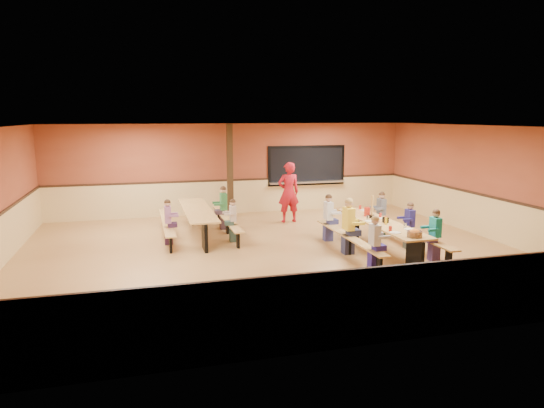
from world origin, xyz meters
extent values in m
plane|color=olive|center=(0.00, 0.00, 0.00)|extent=(12.00, 12.00, 0.00)
cube|color=brown|center=(0.00, 5.00, 1.50)|extent=(12.00, 0.04, 3.00)
cube|color=brown|center=(0.00, -5.00, 1.50)|extent=(12.00, 0.04, 3.00)
cube|color=brown|center=(6.00, 0.00, 1.50)|extent=(0.04, 10.00, 3.00)
cube|color=white|center=(0.00, 0.00, 3.00)|extent=(12.00, 10.00, 0.04)
cube|color=black|center=(2.60, 4.97, 1.55)|extent=(2.60, 0.06, 1.20)
cube|color=silver|center=(2.60, 4.88, 0.98)|extent=(2.70, 0.28, 0.06)
cube|color=black|center=(-0.20, 4.40, 1.50)|extent=(0.18, 0.18, 3.00)
cube|color=tan|center=(2.56, -0.61, 0.72)|extent=(0.75, 3.60, 0.04)
cube|color=black|center=(2.56, -2.16, 0.35)|extent=(0.08, 0.60, 0.70)
cube|color=black|center=(2.56, 0.94, 0.35)|extent=(0.08, 0.60, 0.70)
cube|color=tan|center=(1.73, -0.61, 0.43)|extent=(0.26, 3.60, 0.04)
cube|color=black|center=(1.73, -0.61, 0.21)|extent=(0.06, 0.18, 0.41)
cube|color=tan|center=(3.38, -0.61, 0.43)|extent=(0.26, 3.60, 0.04)
cube|color=black|center=(3.38, -0.61, 0.21)|extent=(0.06, 0.18, 0.41)
cube|color=tan|center=(-1.53, 2.17, 0.72)|extent=(0.75, 3.60, 0.04)
cube|color=black|center=(-1.53, 0.62, 0.35)|extent=(0.08, 0.60, 0.70)
cube|color=black|center=(-1.53, 3.72, 0.35)|extent=(0.08, 0.60, 0.70)
cube|color=tan|center=(-2.35, 2.17, 0.43)|extent=(0.26, 3.60, 0.04)
cube|color=black|center=(-2.35, 2.17, 0.21)|extent=(0.06, 0.18, 0.41)
cube|color=tan|center=(-0.70, 2.17, 0.43)|extent=(0.26, 3.60, 0.04)
cube|color=black|center=(-0.70, 2.17, 0.21)|extent=(0.06, 0.18, 0.41)
imported|color=#B41421|center=(1.39, 3.17, 0.93)|extent=(0.68, 0.45, 1.86)
cylinder|color=red|center=(2.53, 0.09, 0.85)|extent=(0.16, 0.16, 0.22)
cube|color=black|center=(2.62, -0.73, 0.80)|extent=(0.10, 0.14, 0.13)
cylinder|color=yellow|center=(2.53, -0.90, 0.82)|extent=(0.06, 0.06, 0.17)
cylinder|color=#B2140F|center=(2.57, -0.83, 0.82)|extent=(0.06, 0.06, 0.17)
cube|color=black|center=(2.57, -0.10, 0.77)|extent=(0.16, 0.16, 0.06)
cube|color=tan|center=(2.57, -0.10, 1.05)|extent=(0.02, 0.09, 0.50)
camera|label=1|loc=(-2.95, -10.90, 3.25)|focal=32.00mm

